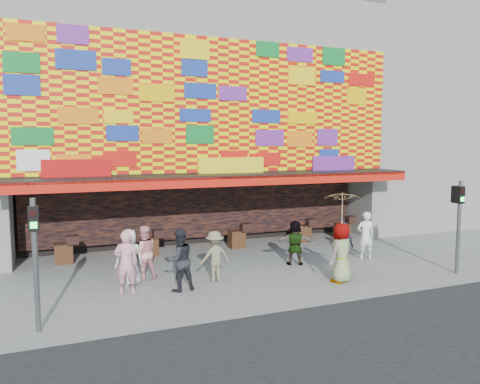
{
  "coord_description": "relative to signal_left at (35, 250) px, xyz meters",
  "views": [
    {
      "loc": [
        -5.82,
        -12.5,
        4.19
      ],
      "look_at": [
        0.08,
        2.0,
        2.54
      ],
      "focal_mm": 35.0,
      "sensor_mm": 36.0,
      "label": 1
    }
  ],
  "objects": [
    {
      "name": "ped_b",
      "position": [
        2.23,
        1.94,
        -0.97
      ],
      "size": [
        0.73,
        0.56,
        1.78
      ],
      "primitive_type": "imported",
      "rotation": [
        0.0,
        0.0,
        2.92
      ],
      "color": "pink",
      "rests_on": "ground"
    },
    {
      "name": "ped_i",
      "position": [
        2.96,
        3.2,
        -1.03
      ],
      "size": [
        0.83,
        0.66,
        1.66
      ],
      "primitive_type": "imported",
      "rotation": [
        0.0,
        0.0,
        3.18
      ],
      "color": "pink",
      "rests_on": "ground"
    },
    {
      "name": "neighbor_right",
      "position": [
        19.2,
        9.5,
        4.14
      ],
      "size": [
        11.0,
        8.0,
        12.0
      ],
      "primitive_type": "cube",
      "color": "gray",
      "rests_on": "ground"
    },
    {
      "name": "ped_h",
      "position": [
        10.83,
        2.66,
        -0.99
      ],
      "size": [
        0.72,
        0.57,
        1.73
      ],
      "primitive_type": "imported",
      "rotation": [
        0.0,
        0.0,
        2.87
      ],
      "color": "white",
      "rests_on": "ground"
    },
    {
      "name": "ground",
      "position": [
        6.2,
        1.5,
        -1.86
      ],
      "size": [
        90.0,
        90.0,
        0.0
      ],
      "primitive_type": "plane",
      "color": "slate",
      "rests_on": "ground"
    },
    {
      "name": "signal_left",
      "position": [
        0.0,
        0.0,
        0.0
      ],
      "size": [
        0.22,
        0.2,
        3.0
      ],
      "color": "#59595B",
      "rests_on": "ground"
    },
    {
      "name": "parasol",
      "position": [
        8.4,
        0.61,
        0.36
      ],
      "size": [
        1.45,
        1.46,
        1.99
      ],
      "color": "beige",
      "rests_on": "ground"
    },
    {
      "name": "ped_c",
      "position": [
        3.67,
        1.65,
        -0.97
      ],
      "size": [
        0.96,
        0.79,
        1.78
      ],
      "primitive_type": "imported",
      "rotation": [
        0.0,
        0.0,
        3.29
      ],
      "color": "black",
      "rests_on": "ground"
    },
    {
      "name": "ped_g",
      "position": [
        8.4,
        0.61,
        -0.96
      ],
      "size": [
        1.03,
        0.85,
        1.8
      ],
      "primitive_type": "imported",
      "rotation": [
        0.0,
        0.0,
        3.51
      ],
      "color": "gray",
      "rests_on": "ground"
    },
    {
      "name": "ped_e",
      "position": [
        8.94,
        1.24,
        -1.01
      ],
      "size": [
        1.08,
        0.79,
        1.7
      ],
      "primitive_type": "imported",
      "rotation": [
        0.0,
        0.0,
        3.57
      ],
      "color": "#394564",
      "rests_on": "ground"
    },
    {
      "name": "shop_building",
      "position": [
        6.2,
        9.68,
        3.37
      ],
      "size": [
        15.2,
        9.4,
        10.0
      ],
      "color": "gray",
      "rests_on": "ground"
    },
    {
      "name": "ped_d",
      "position": [
        4.89,
        2.11,
        -1.09
      ],
      "size": [
        1.07,
        0.7,
        1.54
      ],
      "primitive_type": "imported",
      "rotation": [
        0.0,
        0.0,
        3.28
      ],
      "color": "#777256",
      "rests_on": "ground"
    },
    {
      "name": "road_strip",
      "position": [
        6.2,
        -5.0,
        -1.85
      ],
      "size": [
        30.0,
        8.0,
        0.02
      ],
      "primitive_type": "cube",
      "color": "black",
      "rests_on": "ground"
    },
    {
      "name": "signal_right",
      "position": [
        12.4,
        0.0,
        0.0
      ],
      "size": [
        0.22,
        0.2,
        3.0
      ],
      "color": "#59595B",
      "rests_on": "ground"
    },
    {
      "name": "ped_f",
      "position": [
        8.1,
        2.94,
        -1.09
      ],
      "size": [
        1.5,
        1.0,
        1.55
      ],
      "primitive_type": "imported",
      "rotation": [
        0.0,
        0.0,
        2.72
      ],
      "color": "gray",
      "rests_on": "ground"
    },
    {
      "name": "ped_a",
      "position": [
        2.43,
        2.69,
        -1.02
      ],
      "size": [
        0.9,
        0.66,
        1.68
      ],
      "primitive_type": "imported",
      "rotation": [
        0.0,
        0.0,
        3.31
      ],
      "color": "white",
      "rests_on": "ground"
    }
  ]
}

